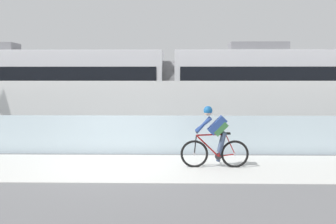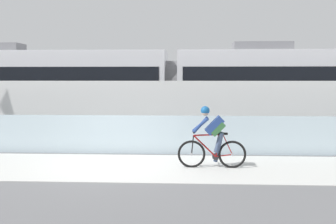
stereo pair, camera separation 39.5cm
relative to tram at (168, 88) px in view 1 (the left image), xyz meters
The scene contains 8 objects.
ground_plane 7.23m from the tram, 100.91° to the right, with size 200.00×200.00×0.00m, color slate.
bike_path_deck 7.23m from the tram, 100.91° to the right, with size 32.00×3.20×0.01m, color silver.
glass_parapet 5.33m from the tram, 104.79° to the right, with size 32.00×0.05×1.18m, color silver.
concrete_barrier_wall 3.55m from the tram, 112.42° to the right, with size 32.00×0.36×2.22m, color silver.
tram_rail_near 2.41m from the tram, 151.48° to the right, with size 32.00×0.08×0.01m, color #595654.
tram_rail_far 2.41m from the tram, 151.48° to the left, with size 32.00×0.08×0.01m, color #595654.
tram is the anchor object (origin of this frame).
cyclist_on_bike 7.07m from the tram, 78.90° to the right, with size 1.77×0.58×1.61m.
Camera 1 is at (1.66, -10.23, 2.34)m, focal length 42.66 mm.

